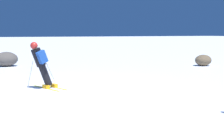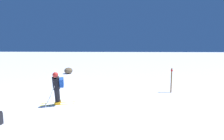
# 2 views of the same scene
# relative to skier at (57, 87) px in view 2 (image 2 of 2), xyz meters

# --- Properties ---
(ground_plane) EXTENTS (300.00, 300.00, 0.00)m
(ground_plane) POSITION_rel_skier_xyz_m (-1.44, -0.14, -0.97)
(ground_plane) COLOR white
(skier) EXTENTS (1.27, 1.78, 1.78)m
(skier) POSITION_rel_skier_xyz_m (0.00, 0.00, 0.00)
(skier) COLOR yellow
(skier) RESTS_ON ground
(exposed_boulder_0) EXTENTS (1.08, 0.91, 0.70)m
(exposed_boulder_0) POSITION_rel_skier_xyz_m (-11.04, -3.61, -0.62)
(exposed_boulder_0) COLOR brown
(exposed_boulder_0) RESTS_ON ground
(trail_marker) EXTENTS (0.13, 0.13, 1.60)m
(trail_marker) POSITION_rel_skier_xyz_m (-3.44, 6.16, -0.08)
(trail_marker) COLOR brown
(trail_marker) RESTS_ON ground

